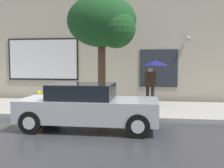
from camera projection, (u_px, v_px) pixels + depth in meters
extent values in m
plane|color=#333338|center=(51.00, 126.00, 8.57)|extent=(60.00, 60.00, 0.00)
cube|color=#A3A099|center=(77.00, 108.00, 11.52)|extent=(20.00, 4.00, 0.15)
cube|color=#B2A893|center=(89.00, 32.00, 13.72)|extent=(20.00, 0.40, 7.00)
cube|color=black|center=(43.00, 59.00, 13.93)|extent=(3.68, 0.06, 2.10)
cube|color=silver|center=(43.00, 59.00, 13.90)|extent=(3.52, 0.03, 1.94)
cube|color=#262B33|center=(159.00, 68.00, 13.16)|extent=(1.80, 0.04, 1.80)
cone|color=#99999E|center=(190.00, 38.00, 12.73)|extent=(0.22, 0.24, 0.24)
cube|color=#B7BABF|center=(89.00, 110.00, 8.21)|extent=(4.09, 1.71, 0.65)
cube|color=black|center=(82.00, 91.00, 8.20)|extent=(1.84, 1.51, 0.45)
cylinder|color=black|center=(140.00, 115.00, 8.80)|extent=(0.64, 0.22, 0.64)
cylinder|color=silver|center=(140.00, 115.00, 8.80)|extent=(0.35, 0.24, 0.35)
cylinder|color=black|center=(138.00, 126.00, 7.25)|extent=(0.64, 0.22, 0.64)
cylinder|color=silver|center=(138.00, 126.00, 7.25)|extent=(0.35, 0.24, 0.35)
cylinder|color=black|center=(51.00, 112.00, 9.22)|extent=(0.64, 0.22, 0.64)
cylinder|color=silver|center=(51.00, 112.00, 9.22)|extent=(0.35, 0.24, 0.35)
cylinder|color=black|center=(30.00, 122.00, 7.67)|extent=(0.64, 0.22, 0.64)
cylinder|color=silver|center=(30.00, 122.00, 7.67)|extent=(0.35, 0.24, 0.35)
cylinder|color=yellow|center=(39.00, 102.00, 10.36)|extent=(0.22, 0.22, 0.67)
sphere|color=gold|center=(39.00, 94.00, 10.33)|extent=(0.23, 0.23, 0.23)
cylinder|color=gold|center=(37.00, 102.00, 10.20)|extent=(0.09, 0.12, 0.09)
cylinder|color=gold|center=(41.00, 101.00, 10.51)|extent=(0.09, 0.12, 0.09)
cylinder|color=yellow|center=(39.00, 110.00, 10.38)|extent=(0.30, 0.30, 0.06)
cylinder|color=black|center=(147.00, 96.00, 11.72)|extent=(0.14, 0.14, 0.83)
cylinder|color=black|center=(153.00, 96.00, 11.69)|extent=(0.14, 0.14, 0.83)
cube|color=black|center=(150.00, 79.00, 11.65)|extent=(0.48, 0.22, 0.59)
sphere|color=tan|center=(150.00, 70.00, 11.62)|extent=(0.22, 0.22, 0.22)
cylinder|color=#4C4C51|center=(155.00, 73.00, 11.60)|extent=(0.02, 0.02, 0.90)
cone|color=navy|center=(156.00, 63.00, 11.56)|extent=(1.05, 1.05, 0.22)
cylinder|color=#4C3823|center=(102.00, 76.00, 10.36)|extent=(0.29, 0.29, 2.66)
ellipsoid|color=#19471E|center=(102.00, 21.00, 10.19)|extent=(2.58, 2.20, 1.94)
sphere|color=#19471E|center=(116.00, 28.00, 9.82)|extent=(1.42, 1.42, 1.42)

